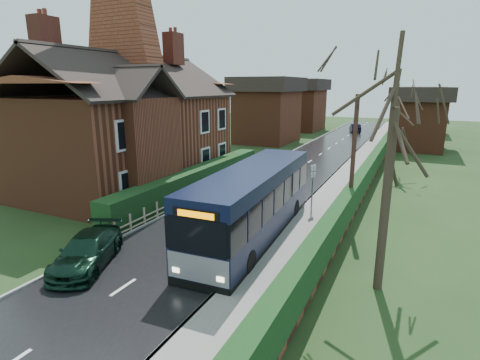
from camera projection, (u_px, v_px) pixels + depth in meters
The scene contains 18 objects.
ground at pixel (211, 228), 17.90m from camera, with size 140.00×140.00×0.00m, color #28421C.
road at pixel (280, 181), 26.67m from camera, with size 6.00×100.00×0.02m, color black.
pavement at pixel (341, 187), 24.89m from camera, with size 2.50×100.00×0.14m, color slate.
kerb_right at pixel (323, 185), 25.39m from camera, with size 0.12×100.00×0.14m, color gray.
kerb_left at pixel (242, 177), 27.92m from camera, with size 0.12×100.00×0.10m, color gray.
front_hedge at pixel (196, 181), 23.70m from camera, with size 1.20×16.00×1.60m, color black.
picket_fence at pixel (207, 187), 23.48m from camera, with size 0.10×16.00×0.90m, color tan, non-canonical shape.
right_wall_hedge at pixel (366, 176), 24.02m from camera, with size 0.60×50.00×1.80m.
brick_house at pixel (130, 121), 24.64m from camera, with size 9.30×14.60×10.30m.
bus at pixel (253, 204), 16.57m from camera, with size 2.87×10.48×3.15m.
car_silver at pixel (248, 172), 26.58m from camera, with size 1.60×3.99×1.36m, color #A8AAAD.
car_green at pixel (87, 251), 14.08m from camera, with size 1.68×4.13×1.20m, color black.
car_distant at pixel (355, 128), 54.73m from camera, with size 1.30×3.74×1.23m, color black.
bus_stop_sign at pixel (313, 181), 19.69m from camera, with size 0.21×0.39×2.66m.
telegraph_pole at pixel (353, 160), 17.99m from camera, with size 0.32×0.79×6.27m.
tree_right_near at pixel (397, 93), 11.08m from camera, with size 3.98×3.98×8.59m.
tree_right_far at pixel (399, 92), 27.46m from camera, with size 4.28×4.28×8.28m.
tree_house_side at pixel (182, 73), 32.33m from camera, with size 4.54×4.54×10.32m.
Camera 1 is at (8.43, -14.59, 6.63)m, focal length 28.00 mm.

